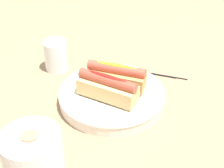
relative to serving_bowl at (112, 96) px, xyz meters
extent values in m
plane|color=#9E7A56|center=(-0.02, 0.01, -0.02)|extent=(2.40, 2.40, 0.00)
cylinder|color=silver|center=(0.00, 0.00, 0.00)|extent=(0.27, 0.27, 0.03)
torus|color=silver|center=(0.00, 0.00, 0.01)|extent=(0.27, 0.27, 0.01)
cube|color=tan|center=(0.01, -0.03, 0.04)|extent=(0.16, 0.09, 0.04)
cylinder|color=#B24C38|center=(0.01, -0.03, 0.06)|extent=(0.15, 0.07, 0.03)
ellipsoid|color=gold|center=(0.01, -0.03, 0.08)|extent=(0.11, 0.04, 0.01)
cube|color=#DBB270|center=(-0.01, 0.03, 0.04)|extent=(0.16, 0.07, 0.04)
cylinder|color=#A84733|center=(-0.01, 0.03, 0.06)|extent=(0.15, 0.05, 0.03)
ellipsoid|color=red|center=(-0.01, 0.03, 0.08)|extent=(0.11, 0.03, 0.01)
cylinder|color=white|center=(0.23, -0.03, 0.03)|extent=(0.07, 0.07, 0.09)
cylinder|color=silver|center=(0.23, -0.03, 0.02)|extent=(0.06, 0.06, 0.07)
cylinder|color=white|center=(-0.04, 0.30, 0.05)|extent=(0.11, 0.11, 0.13)
cylinder|color=#997A5B|center=(-0.04, 0.30, 0.11)|extent=(0.03, 0.03, 0.00)
cylinder|color=black|center=(0.02, -0.16, -0.02)|extent=(0.21, 0.07, 0.01)
cylinder|color=black|center=(-0.01, -0.17, -0.02)|extent=(0.21, 0.07, 0.01)
camera|label=1|loc=(-0.40, 0.55, 0.51)|focal=52.95mm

